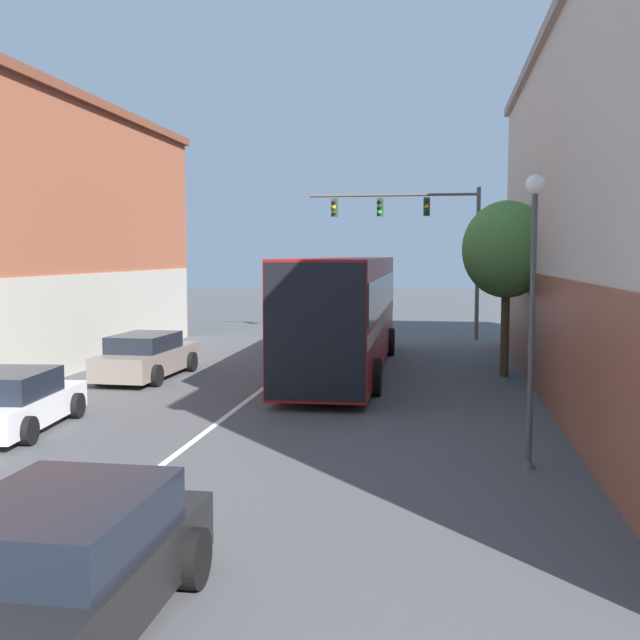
# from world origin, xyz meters

# --- Properties ---
(lane_center_line) EXTENTS (0.14, 46.29, 0.01)m
(lane_center_line) POSITION_xyz_m (0.00, 17.15, 0.00)
(lane_center_line) COLOR silver
(lane_center_line) RESTS_ON ground_plane
(bus) EXTENTS (2.97, 13.04, 3.61)m
(bus) POSITION_xyz_m (1.85, 20.45, 2.02)
(bus) COLOR maroon
(bus) RESTS_ON ground_plane
(hatchback_foreground) EXTENTS (2.18, 4.43, 1.37)m
(hatchback_foreground) POSITION_xyz_m (1.18, 3.39, 0.66)
(hatchback_foreground) COLOR black
(hatchback_foreground) RESTS_ON ground_plane
(parked_car_left_near) EXTENTS (2.03, 4.55, 1.36)m
(parked_car_left_near) POSITION_xyz_m (-3.87, 18.17, 0.65)
(parked_car_left_near) COLOR slate
(parked_car_left_near) RESTS_ON ground_plane
(parked_car_left_mid) EXTENTS (2.17, 4.07, 1.29)m
(parked_car_left_mid) POSITION_xyz_m (-4.03, 11.29, 0.61)
(parked_car_left_mid) COLOR silver
(parked_car_left_mid) RESTS_ON ground_plane
(traffic_signal_gantry) EXTENTS (7.51, 0.36, 6.62)m
(traffic_signal_gantry) POSITION_xyz_m (3.99, 30.28, 4.91)
(traffic_signal_gantry) COLOR #514C47
(traffic_signal_gantry) RESTS_ON ground_plane
(street_lamp) EXTENTS (0.34, 0.34, 5.07)m
(street_lamp) POSITION_xyz_m (6.39, 10.14, 3.04)
(street_lamp) COLOR #47474C
(street_lamp) RESTS_ON ground_plane
(street_tree_near) EXTENTS (2.67, 2.40, 5.34)m
(street_tree_near) POSITION_xyz_m (6.80, 20.23, 3.85)
(street_tree_near) COLOR #4C3823
(street_tree_near) RESTS_ON ground_plane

